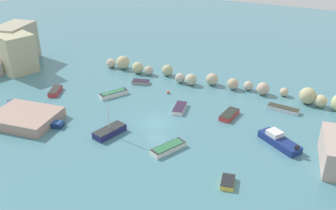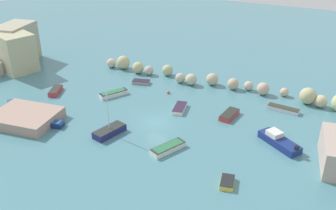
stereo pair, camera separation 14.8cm
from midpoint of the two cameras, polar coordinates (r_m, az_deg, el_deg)
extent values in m
plane|color=teal|center=(51.06, -1.73, -2.68)|extent=(160.00, 160.00, 0.00)
cube|color=#ADAA89|center=(81.70, -22.41, 7.72)|extent=(6.04, 6.00, 2.20)
cube|color=#B1AF88|center=(72.29, -21.81, 7.38)|extent=(8.00, 7.00, 6.67)
cube|color=#A6A289|center=(76.68, -21.66, 8.59)|extent=(6.08, 8.31, 7.01)
sphere|color=beige|center=(69.95, -8.42, 6.24)|extent=(1.67, 1.67, 1.67)
sphere|color=#BAB485|center=(68.99, -6.65, 6.37)|extent=(2.37, 2.37, 2.37)
sphere|color=#B5B483|center=(66.81, -4.45, 5.60)|extent=(2.00, 2.00, 2.00)
sphere|color=#B0AF98|center=(66.02, -2.81, 5.20)|extent=(1.61, 1.61, 1.61)
sphere|color=#ACB585|center=(65.63, 0.00, 5.23)|extent=(1.89, 1.89, 1.89)
sphere|color=#ADAE9C|center=(62.88, 1.92, 4.08)|extent=(1.62, 1.62, 1.62)
sphere|color=#BAB897|center=(62.05, 3.55, 3.84)|extent=(1.87, 1.87, 1.87)
sphere|color=#B9AC8D|center=(62.32, 6.71, 3.86)|extent=(1.97, 1.97, 1.97)
sphere|color=tan|center=(61.24, 9.78, 3.13)|extent=(1.81, 1.81, 1.81)
sphere|color=#BAAF9A|center=(61.42, 12.04, 2.83)|extent=(1.49, 1.49, 1.49)
sphere|color=#C0A791|center=(60.32, 14.12, 2.37)|extent=(1.94, 1.94, 1.94)
sphere|color=#C3B08C|center=(60.79, 17.07, 1.85)|extent=(1.33, 1.33, 1.33)
sphere|color=#B6B382|center=(59.30, 20.29, 1.29)|extent=(2.45, 2.45, 2.45)
sphere|color=#C3B78D|center=(59.03, 21.99, 0.53)|extent=(1.83, 1.83, 1.83)
cube|color=tan|center=(54.41, -20.49, -1.73)|extent=(9.14, 7.63, 1.37)
sphere|color=#E04C28|center=(59.12, 0.13, 1.93)|extent=(0.45, 0.45, 0.45)
cube|color=navy|center=(48.84, -8.67, -3.94)|extent=(2.78, 4.62, 0.83)
cube|color=#292D2D|center=(48.62, -8.71, -3.49)|extent=(2.72, 4.53, 0.06)
cylinder|color=silver|center=(47.37, -8.92, -0.79)|extent=(0.10, 0.10, 5.24)
cube|color=white|center=(45.29, 0.09, -6.48)|extent=(3.21, 4.70, 0.57)
cube|color=#2C2F30|center=(45.11, 0.09, -6.15)|extent=(3.15, 4.61, 0.06)
cube|color=#2D7047|center=(45.11, 0.09, -6.14)|extent=(2.73, 4.00, 0.08)
cube|color=yellow|center=(40.63, 8.98, -11.39)|extent=(1.81, 2.51, 0.50)
cube|color=black|center=(40.46, 9.00, -11.08)|extent=(1.77, 2.46, 0.06)
cube|color=gray|center=(59.32, -22.28, -0.11)|extent=(3.11, 2.98, 0.51)
cube|color=black|center=(59.20, -22.32, 0.14)|extent=(3.05, 2.92, 0.06)
cube|color=#234C93|center=(59.20, -22.33, 0.15)|extent=(2.64, 2.53, 0.08)
cube|color=silver|center=(54.19, 1.84, -0.50)|extent=(2.14, 3.74, 0.54)
cube|color=#2F2038|center=(54.05, 1.85, -0.22)|extent=(2.10, 3.66, 0.06)
cube|color=#C53635|center=(53.03, 9.24, -1.47)|extent=(1.93, 3.81, 0.61)
cube|color=#262B26|center=(52.87, 9.27, -1.15)|extent=(1.89, 3.73, 0.06)
cube|color=gray|center=(62.83, -4.00, 3.45)|extent=(3.03, 2.05, 0.49)
cube|color=#291E31|center=(62.72, -4.01, 3.68)|extent=(2.97, 2.00, 0.06)
cube|color=navy|center=(52.47, -17.04, -2.70)|extent=(3.55, 2.16, 0.64)
cube|color=#234C93|center=(52.30, -17.10, -2.36)|extent=(3.02, 1.84, 0.08)
cube|color=#CA363B|center=(61.85, -16.43, 2.03)|extent=(2.57, 3.67, 0.63)
cube|color=#2E2A28|center=(61.71, -16.47, 2.32)|extent=(2.51, 3.60, 0.06)
cube|color=navy|center=(48.06, 16.42, -5.35)|extent=(5.68, 4.65, 0.89)
cube|color=silver|center=(48.21, 15.76, -4.10)|extent=(2.22, 2.16, 0.60)
cube|color=black|center=(46.26, 18.85, -6.08)|extent=(0.54, 0.57, 0.50)
cube|color=silver|center=(56.37, 16.94, -0.60)|extent=(4.55, 1.69, 0.54)
cube|color=#313225|center=(56.24, 16.98, -0.33)|extent=(4.46, 1.65, 0.06)
cube|color=white|center=(58.95, -8.07, 1.66)|extent=(3.30, 4.46, 0.63)
cube|color=black|center=(58.81, -8.09, 1.96)|extent=(3.23, 4.37, 0.06)
cube|color=#2D7047|center=(58.80, -8.09, 1.97)|extent=(2.80, 3.79, 0.08)
camera|label=1|loc=(0.07, -89.92, 0.04)|focal=40.70mm
camera|label=2|loc=(0.07, 90.08, -0.04)|focal=40.70mm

